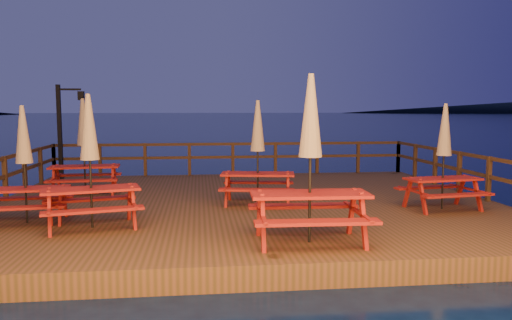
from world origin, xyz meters
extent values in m
plane|color=black|center=(0.00, 0.00, 0.00)|extent=(500.00, 500.00, 0.00)
cube|color=#432F15|center=(0.00, 0.00, 0.20)|extent=(12.00, 10.00, 0.40)
cylinder|color=#3C2713|center=(-5.60, 4.60, -0.30)|extent=(0.24, 0.24, 1.40)
cylinder|color=#3C2713|center=(0.00, -4.60, -0.30)|extent=(0.24, 0.24, 1.40)
cylinder|color=#3C2713|center=(0.00, 4.60, -0.30)|extent=(0.24, 0.24, 1.40)
cylinder|color=#3C2713|center=(5.60, 4.60, -0.30)|extent=(0.24, 0.24, 1.40)
cube|color=#3C2713|center=(0.00, 4.85, 1.45)|extent=(11.70, 0.06, 0.09)
cube|color=#3C2713|center=(0.00, 4.85, 1.01)|extent=(11.70, 0.06, 0.09)
cube|color=#3C2713|center=(-4.68, 4.85, 0.95)|extent=(0.10, 0.10, 1.10)
cube|color=#3C2713|center=(0.00, 4.85, 0.95)|extent=(0.10, 0.10, 1.10)
cube|color=#3C2713|center=(4.68, 4.85, 0.95)|extent=(0.10, 0.10, 1.10)
cube|color=#3C2713|center=(-5.85, 3.88, 0.95)|extent=(0.10, 0.10, 1.10)
cube|color=#3C2713|center=(5.85, 0.00, 1.45)|extent=(0.06, 9.70, 0.09)
cube|color=#3C2713|center=(5.85, 0.00, 1.01)|extent=(0.06, 9.70, 0.09)
cube|color=#3C2713|center=(5.85, 0.00, 0.95)|extent=(0.10, 0.10, 1.10)
cube|color=#3C2713|center=(5.85, 3.88, 0.95)|extent=(0.10, 0.10, 1.10)
cube|color=black|center=(-5.55, 4.55, 1.90)|extent=(0.12, 0.12, 3.00)
cube|color=black|center=(-5.20, 4.55, 3.25)|extent=(0.70, 0.06, 0.06)
cube|color=black|center=(-4.85, 4.55, 3.05)|extent=(0.18, 0.18, 0.28)
sphere|color=#FFB666|center=(-4.85, 4.55, 3.05)|extent=(0.14, 0.14, 0.14)
cube|color=maroon|center=(4.27, -1.48, 1.09)|extent=(1.72, 0.86, 0.05)
cube|color=maroon|center=(4.20, -0.93, 0.81)|extent=(1.67, 0.48, 0.05)
cube|color=maroon|center=(4.35, -2.02, 0.81)|extent=(1.67, 0.48, 0.05)
cube|color=maroon|center=(3.55, -1.27, 0.74)|extent=(0.07, 0.10, 0.69)
cube|color=maroon|center=(3.63, -1.87, 0.74)|extent=(0.07, 0.10, 0.69)
cube|color=maroon|center=(4.91, -1.08, 0.74)|extent=(0.07, 0.10, 0.69)
cube|color=maroon|center=(4.99, -1.68, 0.74)|extent=(0.07, 0.10, 0.69)
cylinder|color=black|center=(4.27, -1.48, 1.55)|extent=(0.04, 0.04, 2.29)
cone|color=#9C8560|center=(4.27, -1.48, 2.19)|extent=(0.33, 0.33, 1.15)
sphere|color=black|center=(4.27, -1.48, 2.72)|extent=(0.06, 0.06, 0.06)
cube|color=maroon|center=(-4.55, -1.80, 1.07)|extent=(1.68, 0.80, 0.04)
cube|color=maroon|center=(-4.61, -1.26, 0.80)|extent=(1.64, 0.42, 0.04)
cube|color=maroon|center=(-4.49, -2.34, 0.80)|extent=(1.64, 0.42, 0.04)
cube|color=maroon|center=(-3.91, -1.43, 0.74)|extent=(0.06, 0.10, 0.67)
cube|color=maroon|center=(-3.85, -2.02, 0.74)|extent=(0.06, 0.10, 0.67)
cylinder|color=black|center=(-4.55, -1.80, 1.52)|extent=(0.04, 0.04, 2.25)
cone|color=#9C8560|center=(-4.55, -1.80, 2.15)|extent=(0.32, 0.32, 1.12)
sphere|color=black|center=(-4.55, -1.80, 2.68)|extent=(0.06, 0.06, 0.06)
cube|color=maroon|center=(0.23, -0.37, 1.11)|extent=(1.80, 0.93, 0.05)
cube|color=maroon|center=(0.32, 0.19, 0.83)|extent=(1.73, 0.54, 0.05)
cube|color=maroon|center=(0.14, -0.93, 0.83)|extent=(1.73, 0.54, 0.05)
cube|color=maroon|center=(-0.42, 0.06, 0.76)|extent=(0.07, 0.10, 0.71)
cube|color=maroon|center=(-0.52, -0.56, 0.76)|extent=(0.07, 0.10, 0.71)
cube|color=maroon|center=(0.98, -0.17, 0.76)|extent=(0.07, 0.10, 0.71)
cube|color=maroon|center=(0.88, -0.79, 0.76)|extent=(0.07, 0.10, 0.71)
cylinder|color=black|center=(0.23, -0.37, 1.59)|extent=(0.04, 0.04, 2.38)
cone|color=#9C8560|center=(0.23, -0.37, 2.25)|extent=(0.34, 0.34, 1.19)
sphere|color=black|center=(0.23, -0.37, 2.80)|extent=(0.07, 0.07, 0.07)
cube|color=maroon|center=(0.70, -3.85, 1.22)|extent=(2.00, 0.84, 0.05)
cube|color=maroon|center=(0.72, -3.19, 0.89)|extent=(1.99, 0.38, 0.05)
cube|color=maroon|center=(0.68, -4.51, 0.89)|extent=(1.99, 0.38, 0.05)
cube|color=maroon|center=(-0.11, -3.46, 0.81)|extent=(0.07, 0.11, 0.82)
cube|color=maroon|center=(-0.14, -4.18, 0.81)|extent=(0.07, 0.11, 0.82)
cube|color=maroon|center=(1.54, -3.52, 0.81)|extent=(0.07, 0.11, 0.82)
cube|color=maroon|center=(1.51, -4.24, 0.81)|extent=(0.07, 0.11, 0.82)
cylinder|color=black|center=(0.70, -3.85, 1.77)|extent=(0.05, 0.05, 2.75)
cone|color=#9C8560|center=(0.70, -3.85, 2.54)|extent=(0.40, 0.40, 1.37)
sphere|color=black|center=(0.70, -3.85, 3.18)|extent=(0.08, 0.08, 0.08)
cube|color=maroon|center=(-4.14, 1.49, 1.13)|extent=(1.80, 0.81, 0.05)
cube|color=maroon|center=(-4.18, 2.07, 0.84)|extent=(1.77, 0.40, 0.05)
cube|color=maroon|center=(-4.09, 0.90, 0.84)|extent=(1.77, 0.40, 0.05)
cube|color=maroon|center=(-4.89, 1.76, 0.77)|extent=(0.07, 0.10, 0.73)
cube|color=maroon|center=(-4.84, 1.11, 0.77)|extent=(0.07, 0.10, 0.73)
cube|color=maroon|center=(-3.43, 1.86, 0.77)|extent=(0.07, 0.10, 0.73)
cube|color=maroon|center=(-3.38, 1.22, 0.77)|extent=(0.07, 0.10, 0.73)
cylinder|color=black|center=(-4.14, 1.49, 1.62)|extent=(0.04, 0.04, 2.44)
cone|color=#9C8560|center=(-4.14, 1.49, 2.30)|extent=(0.35, 0.35, 1.22)
sphere|color=black|center=(-4.14, 1.49, 2.87)|extent=(0.07, 0.07, 0.07)
cube|color=maroon|center=(-3.18, -2.36, 1.14)|extent=(1.88, 1.11, 0.05)
cube|color=maroon|center=(-3.33, -1.79, 0.84)|extent=(1.78, 0.71, 0.05)
cube|color=maroon|center=(-3.03, -2.93, 0.84)|extent=(1.78, 0.71, 0.05)
cube|color=maroon|center=(-3.97, -2.23, 0.77)|extent=(0.08, 0.11, 0.74)
cube|color=maroon|center=(-3.81, -2.86, 0.77)|extent=(0.08, 0.11, 0.74)
cube|color=maroon|center=(-2.55, -1.86, 0.77)|extent=(0.08, 0.11, 0.74)
cube|color=maroon|center=(-2.39, -2.49, 0.77)|extent=(0.08, 0.11, 0.74)
cylinder|color=black|center=(-3.18, -2.36, 1.63)|extent=(0.04, 0.04, 2.46)
cone|color=#9C8560|center=(-3.18, -2.36, 2.32)|extent=(0.35, 0.35, 1.23)
sphere|color=black|center=(-3.18, -2.36, 2.89)|extent=(0.07, 0.07, 0.07)
camera|label=1|loc=(-1.15, -11.96, 2.67)|focal=35.00mm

